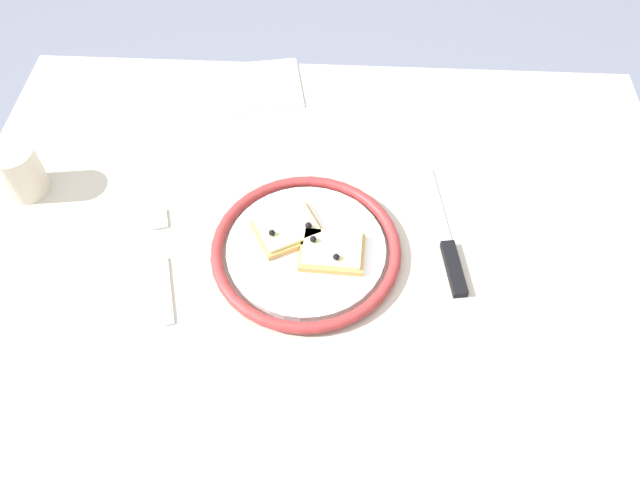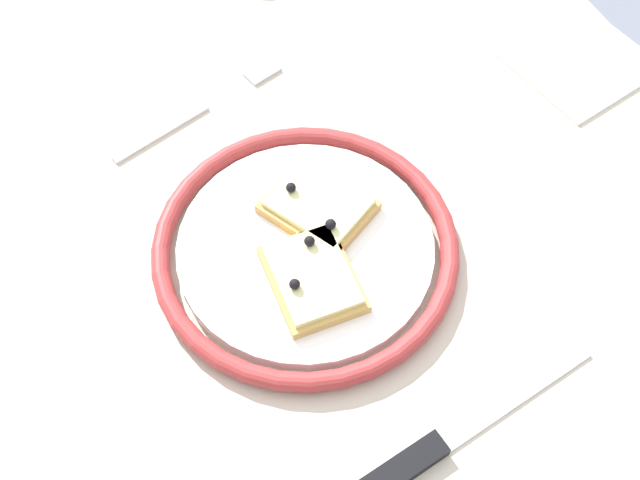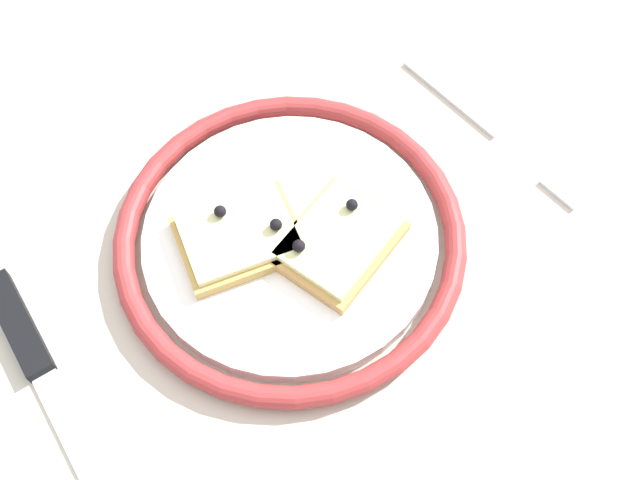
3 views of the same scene
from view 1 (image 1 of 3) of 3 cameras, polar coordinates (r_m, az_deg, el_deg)
The scene contains 9 objects.
ground_plane at distance 1.56m, azimuth -0.09°, elevation -16.70°, with size 6.00×6.00×0.00m, color slate.
dining_table at distance 0.98m, azimuth -0.14°, elevation -3.96°, with size 1.09×0.84×0.74m.
plate at distance 0.89m, azimuth -1.28°, elevation -0.86°, with size 0.27×0.27×0.02m.
pizza_slice_near at distance 0.87m, azimuth 1.10°, elevation -1.00°, with size 0.09×0.07×0.03m.
pizza_slice_far at distance 0.90m, azimuth -3.01°, elevation 1.03°, with size 0.11×0.11×0.03m.
knife at distance 0.92m, azimuth 11.68°, elevation -0.91°, with size 0.05×0.24×0.01m.
fork at distance 0.92m, azimuth -14.07°, elevation -1.98°, with size 0.07×0.20×0.00m.
cup at distance 1.05m, azimuth -25.74°, elevation 5.68°, with size 0.07×0.07×0.08m, color beige.
napkin at distance 1.15m, azimuth -5.10°, elevation 13.92°, with size 0.13×0.13×0.00m, color white.
Camera 1 is at (0.03, -0.52, 1.47)m, focal length 34.98 mm.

